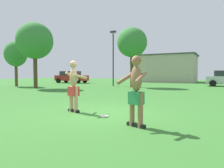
% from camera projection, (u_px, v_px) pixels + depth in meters
% --- Properties ---
extents(ground_plane, '(80.00, 80.00, 0.00)m').
position_uv_depth(ground_plane, '(98.00, 112.00, 6.98)').
color(ground_plane, '#38752D').
extents(player_with_cap, '(0.70, 0.69, 1.76)m').
position_uv_depth(player_with_cap, '(136.00, 87.00, 5.04)').
color(player_with_cap, black).
rests_on(player_with_cap, ground_plane).
extents(player_in_red, '(0.63, 0.74, 1.74)m').
position_uv_depth(player_in_red, '(74.00, 85.00, 6.99)').
color(player_in_red, black).
rests_on(player_in_red, ground_plane).
extents(frisbee, '(0.26, 0.26, 0.03)m').
position_uv_depth(frisbee, '(104.00, 116.00, 6.30)').
color(frisbee, white).
rests_on(frisbee, ground_plane).
extents(car_red_mid_lot, '(4.46, 2.37, 1.58)m').
position_uv_depth(car_red_mid_lot, '(71.00, 77.00, 27.86)').
color(car_red_mid_lot, maroon).
rests_on(car_red_mid_lot, ground_plane).
extents(lamp_post, '(0.60, 0.24, 5.59)m').
position_uv_depth(lamp_post, '(113.00, 52.00, 21.02)').
color(lamp_post, black).
rests_on(lamp_post, ground_plane).
extents(outbuilding_behind_lot, '(9.28, 6.54, 4.06)m').
position_uv_depth(outbuilding_behind_lot, '(165.00, 68.00, 31.75)').
color(outbuilding_behind_lot, '#B2A893').
rests_on(outbuilding_behind_lot, ground_plane).
extents(tree_left_field, '(3.10, 3.10, 5.66)m').
position_uv_depth(tree_left_field, '(35.00, 41.00, 17.81)').
color(tree_left_field, '#4C3823').
rests_on(tree_left_field, ground_plane).
extents(tree_right_field, '(2.19, 2.19, 4.49)m').
position_uv_depth(tree_right_field, '(16.00, 54.00, 20.57)').
color(tree_right_field, brown).
rests_on(tree_right_field, ground_plane).
extents(tree_near_building, '(2.80, 2.80, 5.57)m').
position_uv_depth(tree_near_building, '(132.00, 43.00, 19.31)').
color(tree_near_building, '#4C3823').
rests_on(tree_near_building, ground_plane).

